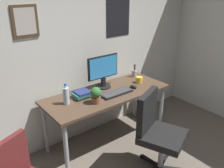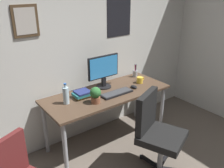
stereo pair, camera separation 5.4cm
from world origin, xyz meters
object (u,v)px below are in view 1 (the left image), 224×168
object	(u,v)px
coffee_mug_near	(139,80)
monitor	(103,70)
computer_mouse	(134,87)
water_bottle	(66,96)
book_stack_left	(82,94)
keyboard	(117,93)
office_chair	(156,129)
potted_plant	(96,95)
pen_cup	(134,73)

from	to	relation	value
coffee_mug_near	monitor	bearing A→B (deg)	159.16
computer_mouse	water_bottle	xyz separation A→B (m)	(-0.92, 0.14, 0.09)
monitor	book_stack_left	world-z (taller)	monitor
keyboard	office_chair	bearing A→B (deg)	-86.90
monitor	keyboard	distance (m)	0.36
potted_plant	pen_cup	world-z (taller)	pen_cup
office_chair	keyboard	xyz separation A→B (m)	(-0.04, 0.66, 0.22)
keyboard	water_bottle	bearing A→B (deg)	166.78
monitor	computer_mouse	distance (m)	0.46
keyboard	pen_cup	xyz separation A→B (m)	(0.60, 0.32, 0.04)
water_bottle	book_stack_left	bearing A→B (deg)	8.63
keyboard	computer_mouse	bearing A→B (deg)	1.90
monitor	computer_mouse	size ratio (longest dim) A/B	4.18
water_bottle	pen_cup	bearing A→B (deg)	7.95
monitor	water_bottle	bearing A→B (deg)	-167.77
computer_mouse	office_chair	bearing A→B (deg)	-111.60
potted_plant	book_stack_left	xyz separation A→B (m)	(-0.05, 0.22, -0.06)
pen_cup	book_stack_left	bearing A→B (deg)	-172.21
potted_plant	book_stack_left	size ratio (longest dim) A/B	0.95
keyboard	computer_mouse	xyz separation A→B (m)	(0.30, 0.01, 0.01)
monitor	pen_cup	xyz separation A→B (m)	(0.60, 0.04, -0.19)
coffee_mug_near	potted_plant	size ratio (longest dim) A/B	0.65
book_stack_left	potted_plant	bearing A→B (deg)	-77.53
water_bottle	monitor	bearing A→B (deg)	12.23
potted_plant	book_stack_left	distance (m)	0.24
water_bottle	pen_cup	size ratio (longest dim) A/B	1.26
keyboard	coffee_mug_near	size ratio (longest dim) A/B	3.41
monitor	pen_cup	bearing A→B (deg)	3.37
keyboard	pen_cup	world-z (taller)	pen_cup
monitor	coffee_mug_near	xyz separation A→B (m)	(0.49, -0.19, -0.20)
water_bottle	potted_plant	bearing A→B (deg)	-33.64
computer_mouse	potted_plant	size ratio (longest dim) A/B	0.56
office_chair	monitor	bearing A→B (deg)	92.19
office_chair	coffee_mug_near	world-z (taller)	office_chair
coffee_mug_near	computer_mouse	bearing A→B (deg)	-155.18
water_bottle	potted_plant	world-z (taller)	water_bottle
office_chair	potted_plant	world-z (taller)	office_chair
monitor	keyboard	world-z (taller)	monitor
potted_plant	computer_mouse	bearing A→B (deg)	4.52
coffee_mug_near	pen_cup	size ratio (longest dim) A/B	0.63
office_chair	computer_mouse	distance (m)	0.75
computer_mouse	coffee_mug_near	xyz separation A→B (m)	(0.19, 0.09, 0.02)
potted_plant	pen_cup	xyz separation A→B (m)	(0.94, 0.36, -0.05)
office_chair	coffee_mug_near	xyz separation A→B (m)	(0.45, 0.75, 0.25)
coffee_mug_near	water_bottle	bearing A→B (deg)	177.41
computer_mouse	pen_cup	xyz separation A→B (m)	(0.30, 0.31, 0.04)
keyboard	potted_plant	distance (m)	0.36
water_bottle	coffee_mug_near	size ratio (longest dim) A/B	2.00
monitor	computer_mouse	world-z (taller)	monitor
office_chair	pen_cup	distance (m)	1.15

